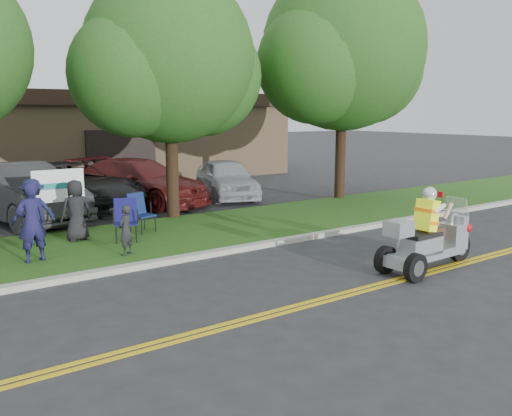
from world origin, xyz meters
TOP-DOWN VIEW (x-y plane):
  - ground at (0.00, 0.00)m, footprint 120.00×120.00m
  - centerline_near at (0.00, -0.58)m, footprint 60.00×0.10m
  - centerline_far at (0.00, -0.42)m, footprint 60.00×0.10m
  - curb at (0.00, 3.05)m, footprint 60.00×0.25m
  - grass_verge at (0.00, 5.20)m, footprint 60.00×4.00m
  - commercial_building at (2.00, 18.98)m, footprint 18.00×8.20m
  - tree_mid at (0.55, 7.23)m, footprint 5.88×4.80m
  - tree_right at (7.06, 7.03)m, footprint 6.86×5.60m
  - business_sign at (-2.90, 6.60)m, footprint 1.25×0.06m
  - trike_scooter at (2.35, -0.36)m, footprint 2.58×0.87m
  - lawn_chair_a at (-1.78, 5.14)m, footprint 0.70×0.71m
  - lawn_chair_b at (-1.12, 5.85)m, footprint 0.66×0.67m
  - spectator_adult_left at (-4.05, 4.46)m, footprint 0.65×0.48m
  - spectator_chair_a at (-3.65, 6.07)m, footprint 1.00×0.60m
  - spectator_chair_b at (-2.74, 5.82)m, footprint 0.73×0.49m
  - child_left at (-2.29, 3.87)m, footprint 0.47×0.44m
  - parked_car_left at (-3.19, 9.44)m, footprint 2.88×5.40m
  - parked_car_mid at (-1.54, 10.49)m, footprint 4.51×6.12m
  - parked_car_right at (0.80, 10.36)m, footprint 4.09×5.76m
  - parked_car_far_right at (4.00, 9.83)m, footprint 2.92×4.56m

SIDE VIEW (x-z plane):
  - ground at x=0.00m, z-range 0.00..0.00m
  - centerline_near at x=0.00m, z-range 0.00..0.01m
  - centerline_far at x=0.00m, z-range 0.00..0.01m
  - grass_verge at x=0.00m, z-range 0.01..0.11m
  - curb at x=0.00m, z-range 0.00..0.12m
  - trike_scooter at x=2.35m, z-range -0.26..1.44m
  - child_left at x=-2.29m, z-range 0.10..1.19m
  - lawn_chair_b at x=-1.12m, z-range 0.17..1.16m
  - lawn_chair_a at x=-1.78m, z-range 0.17..1.18m
  - parked_car_far_right at x=4.00m, z-range 0.00..1.44m
  - parked_car_mid at x=-1.54m, z-range 0.00..1.55m
  - parked_car_right at x=0.80m, z-range 0.00..1.55m
  - spectator_chair_b at x=-2.74m, z-range 0.10..1.56m
  - parked_car_left at x=-3.19m, z-range 0.00..1.69m
  - spectator_chair_a at x=-3.65m, z-range 0.10..1.63m
  - spectator_adult_left at x=-4.05m, z-range 0.10..1.75m
  - business_sign at x=-2.90m, z-range 0.38..2.13m
  - commercial_building at x=2.00m, z-range 0.01..4.01m
  - tree_mid at x=0.55m, z-range 0.91..7.96m
  - tree_right at x=7.06m, z-range 0.99..9.06m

